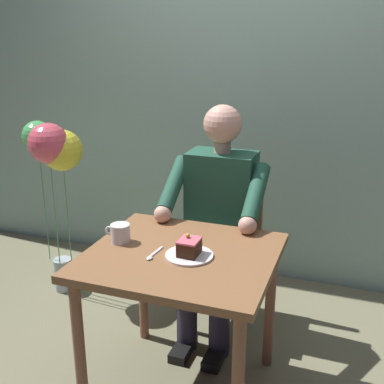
{
  "coord_description": "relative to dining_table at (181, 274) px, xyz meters",
  "views": [
    {
      "loc": [
        -0.69,
        1.78,
        1.62
      ],
      "look_at": [
        -0.01,
        -0.1,
        0.96
      ],
      "focal_mm": 44.99,
      "sensor_mm": 36.0,
      "label": 1
    }
  ],
  "objects": [
    {
      "name": "dining_table",
      "position": [
        0.0,
        0.0,
        0.0
      ],
      "size": [
        0.82,
        0.75,
        0.71
      ],
      "color": "brown",
      "rests_on": "ground"
    },
    {
      "name": "balloon_display",
      "position": [
        1.05,
        -0.59,
        0.31
      ],
      "size": [
        0.36,
        0.31,
        1.13
      ],
      "color": "#B2C1C6",
      "rests_on": "ground"
    },
    {
      "name": "dessert_plate",
      "position": [
        -0.05,
        0.02,
        0.11
      ],
      "size": [
        0.21,
        0.21,
        0.01
      ],
      "primitive_type": "cylinder",
      "color": "white",
      "rests_on": "dining_table"
    },
    {
      "name": "coffee_cup",
      "position": [
        0.3,
        -0.01,
        0.15
      ],
      "size": [
        0.12,
        0.09,
        0.09
      ],
      "color": "silver",
      "rests_on": "dining_table"
    },
    {
      "name": "cake_slice",
      "position": [
        -0.05,
        0.02,
        0.15
      ],
      "size": [
        0.08,
        0.1,
        0.09
      ],
      "color": "#331B0E",
      "rests_on": "dessert_plate"
    },
    {
      "name": "chair",
      "position": [
        0.0,
        -0.7,
        -0.11
      ],
      "size": [
        0.42,
        0.42,
        0.91
      ],
      "color": "brown",
      "rests_on": "ground"
    },
    {
      "name": "seated_person",
      "position": [
        0.0,
        -0.53,
        0.06
      ],
      "size": [
        0.53,
        0.58,
        1.28
      ],
      "color": "#22533E",
      "rests_on": "ground"
    },
    {
      "name": "cafe_rear_panel",
      "position": [
        0.0,
        -1.34,
        0.89
      ],
      "size": [
        6.4,
        0.12,
        3.0
      ],
      "primitive_type": "cube",
      "color": "#93B6A8",
      "rests_on": "ground"
    },
    {
      "name": "dessert_spoon",
      "position": [
        0.1,
        0.07,
        0.11
      ],
      "size": [
        0.03,
        0.14,
        0.01
      ],
      "color": "silver",
      "rests_on": "dining_table"
    }
  ]
}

